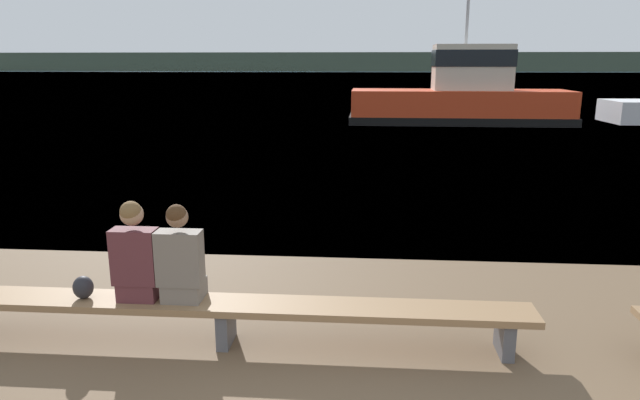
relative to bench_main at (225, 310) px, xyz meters
The scene contains 7 objects.
water_surface 122.71m from the bench_main, 89.50° to the left, with size 240.00×240.00×0.00m, color #5684A3.
far_shoreline 176.05m from the bench_main, 89.65° to the left, with size 600.00×12.00×5.55m, color #384233.
bench_main is the anchor object (origin of this frame).
person_left 1.05m from the bench_main, behind, with size 0.45×0.39×1.04m.
person_right 0.69m from the bench_main, behind, with size 0.45×0.38×1.02m.
shopping_bag 1.48m from the bench_main, behind, with size 0.21×0.20×0.24m.
tugboat_red 22.82m from the bench_main, 75.08° to the left, with size 10.20×3.13×6.13m.
Camera 1 is at (0.32, -2.03, 2.82)m, focal length 32.00 mm.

